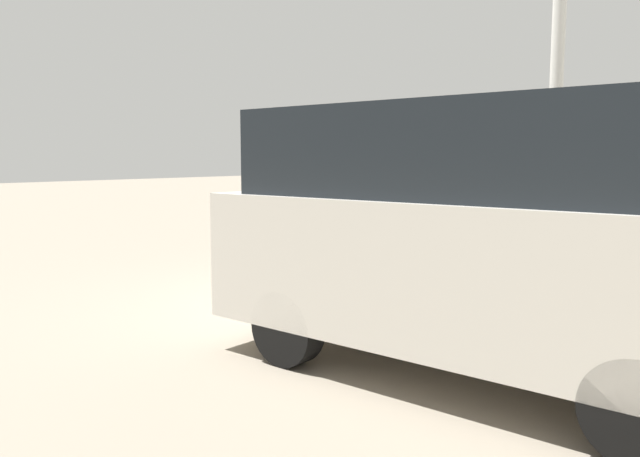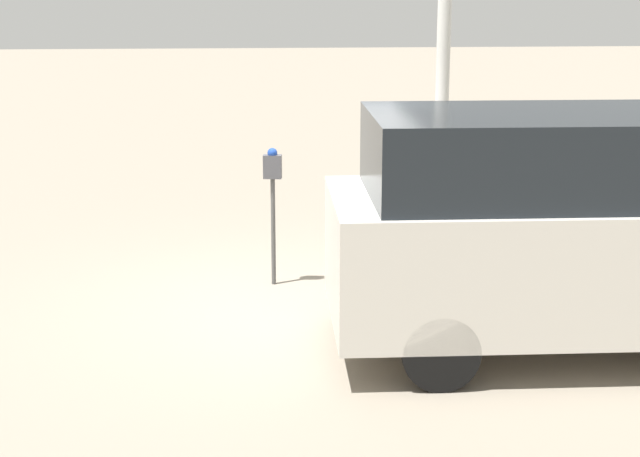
# 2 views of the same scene
# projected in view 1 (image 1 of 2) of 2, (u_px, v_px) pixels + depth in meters

# --- Properties ---
(ground_plane) EXTENTS (80.00, 80.00, 0.00)m
(ground_plane) POSITION_uv_depth(u_px,v_px,m) (342.00, 298.00, 7.99)
(ground_plane) COLOR gray
(parking_meter_near) EXTENTS (0.21, 0.14, 1.55)m
(parking_meter_near) POSITION_uv_depth(u_px,v_px,m) (362.00, 206.00, 8.43)
(parking_meter_near) COLOR #4C4C4C
(parking_meter_near) RESTS_ON ground
(lamp_post) EXTENTS (0.44, 0.44, 5.99)m
(lamp_post) POSITION_uv_depth(u_px,v_px,m) (554.00, 139.00, 8.01)
(lamp_post) COLOR beige
(lamp_post) RESTS_ON ground
(parked_van) EXTENTS (4.51, 2.03, 2.21)m
(parked_van) POSITION_uv_depth(u_px,v_px,m) (480.00, 233.00, 5.08)
(parked_van) COLOR beige
(parked_van) RESTS_ON ground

